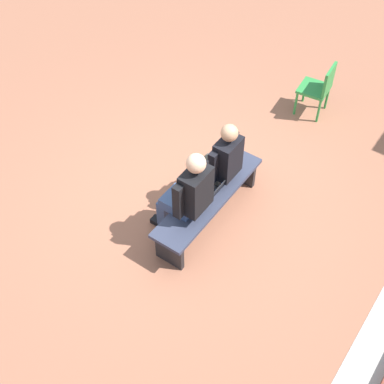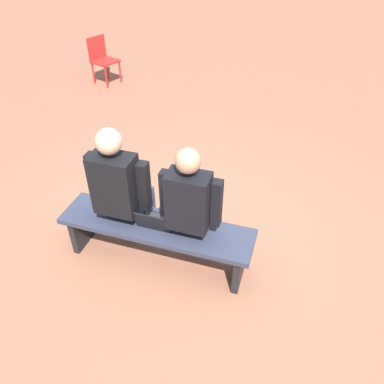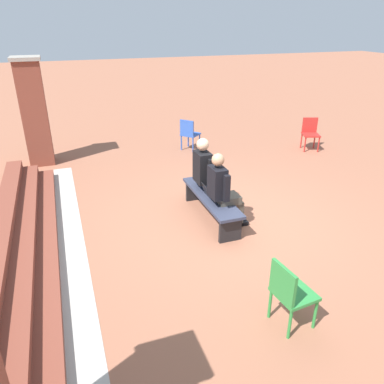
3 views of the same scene
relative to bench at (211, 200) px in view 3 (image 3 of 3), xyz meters
The scene contains 11 objects.
ground_plane 0.51m from the bench, 124.36° to the right, with size 60.00×60.00×0.00m, color #9E6047.
concrete_strip 2.42m from the bench, 90.00° to the left, with size 6.86×0.40×0.01m, color #B7B2A8.
brick_steps 3.15m from the bench, 90.00° to the left, with size 6.06×0.90×0.45m.
brick_pillar_right_of_steps 5.00m from the bench, 35.11° to the left, with size 0.64×0.64×2.49m.
bench is the anchor object (origin of this frame).
person_student 0.49m from the bench, 168.57° to the right, with size 0.53×0.67×1.32m.
person_adult 0.51m from the bench, 11.84° to the right, with size 0.57×0.72×1.38m.
laptop 0.15m from the bench, 126.93° to the left, with size 0.32×0.29×0.21m.
plastic_chair_mid_courtyard 2.67m from the bench, behind, with size 0.46×0.46×0.84m.
plastic_chair_far_right 4.84m from the bench, 55.75° to the right, with size 0.53×0.53×0.84m.
plastic_chair_by_pillar 3.84m from the bench, 13.55° to the right, with size 0.59×0.59×0.84m.
Camera 3 is at (-5.21, 2.60, 3.24)m, focal length 35.00 mm.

